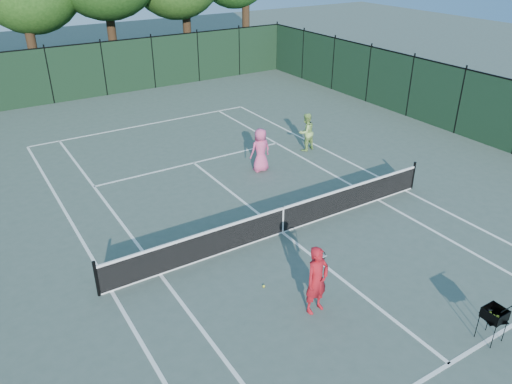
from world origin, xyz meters
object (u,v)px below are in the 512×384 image
player_green (306,132)px  ball_hopper (495,314)px  loose_ball_midcourt (264,286)px  coach (317,280)px  player_pink (260,150)px

player_green → ball_hopper: player_green is taller
player_green → loose_ball_midcourt: (-6.74, -7.08, -0.79)m
player_green → loose_ball_midcourt: size_ratio=24.27×
coach → player_pink: 8.42m
player_pink → player_green: (2.81, 0.76, -0.05)m
coach → player_pink: bearing=60.9°
player_pink → player_green: 2.91m
loose_ball_midcourt → ball_hopper: bearing=-52.4°
player_pink → ball_hopper: bearing=88.2°
player_pink → coach: bearing=68.0°
coach → player_green: 10.48m
coach → loose_ball_midcourt: (-0.61, 1.43, -0.88)m
player_pink → loose_ball_midcourt: player_pink is taller
player_green → loose_ball_midcourt: player_green is taller
coach → ball_hopper: (2.77, -2.94, -0.18)m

